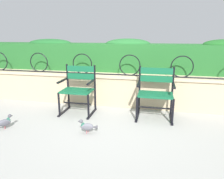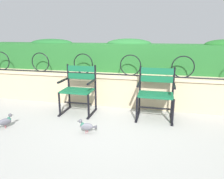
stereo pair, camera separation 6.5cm
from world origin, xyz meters
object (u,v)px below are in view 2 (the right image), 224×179
Objects in this scene: park_chair_left at (79,88)px; park_chair_right at (156,92)px; pigeon_near_chairs at (87,126)px; pigeon_far_side at (5,122)px.

park_chair_right is at bearing 2.07° from park_chair_left.
pigeon_near_chairs is at bearing -61.62° from park_chair_left.
park_chair_right is (1.42, 0.05, 0.00)m from park_chair_left.
pigeon_far_side is at bearing -132.73° from park_chair_left.
pigeon_far_side is (-0.89, -0.96, -0.36)m from park_chair_left.
park_chair_left is at bearing -177.93° from park_chair_right.
park_chair_right is at bearing 41.98° from pigeon_near_chairs.
park_chair_left is at bearing 118.38° from pigeon_near_chairs.
park_chair_right is at bearing 23.67° from pigeon_far_side.
park_chair_right is 1.36m from pigeon_near_chairs.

